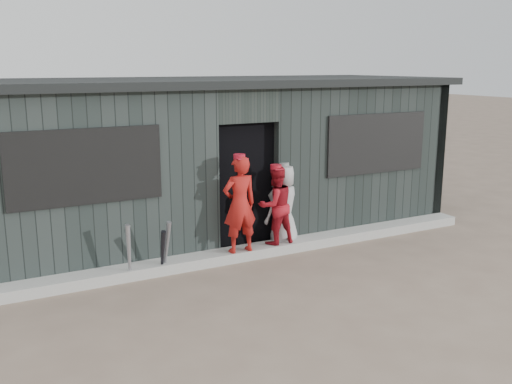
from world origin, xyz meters
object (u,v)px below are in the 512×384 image
bat_right (163,252)px  player_grey_back (283,206)px  player_red_left (240,205)px  dugout (210,157)px  bat_mid (167,247)px  player_red_right (276,205)px  bat_left (129,253)px

bat_right → player_grey_back: player_grey_back is taller
player_red_left → player_grey_back: player_red_left is taller
dugout → bat_right: bearing=-129.5°
bat_mid → player_grey_back: player_grey_back is taller
player_red_right → player_grey_back: 0.32m
bat_mid → bat_right: bat_mid is taller
bat_left → player_grey_back: (2.57, 0.35, 0.26)m
bat_left → player_grey_back: size_ratio=0.61×
dugout → bat_left: bearing=-137.1°
bat_right → player_red_right: 1.92m
bat_mid → player_grey_back: (2.04, 0.31, 0.28)m
bat_mid → bat_right: bearing=-150.7°
bat_mid → player_red_right: bearing=3.8°
bat_left → dugout: (1.98, 1.84, 0.88)m
bat_mid → player_red_right: 1.83m
bat_left → bat_mid: bat_left is taller
player_grey_back → player_red_right: bearing=19.3°
bat_mid → bat_right: size_ratio=1.15×
bat_left → bat_mid: bearing=4.3°
bat_right → bat_mid: bearing=29.3°
player_red_right → dugout: size_ratio=0.15×
player_grey_back → dugout: (-0.59, 1.49, 0.62)m
player_grey_back → bat_left: bearing=-10.5°
bat_mid → dugout: bearing=51.3°
bat_left → player_red_left: 1.73m
player_grey_back → dugout: dugout is taller
bat_left → dugout: 2.84m
bat_left → player_red_left: (1.66, 0.05, 0.46)m
bat_right → dugout: size_ratio=0.08×
player_grey_back → bat_mid: bearing=-9.7°
bat_mid → player_red_left: size_ratio=0.56×
player_red_left → player_grey_back: (0.91, 0.30, -0.19)m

